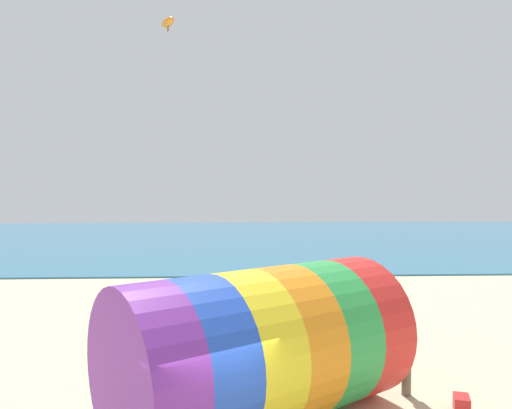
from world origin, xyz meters
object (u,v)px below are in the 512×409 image
at_px(giant_inflatable_tube, 261,346).
at_px(kite_orange_parafoil, 168,22).
at_px(kite_handler, 407,360).
at_px(cooler_box, 462,403).

height_order(giant_inflatable_tube, kite_orange_parafoil, kite_orange_parafoil).
height_order(kite_handler, kite_orange_parafoil, kite_orange_parafoil).
bearing_deg(kite_orange_parafoil, giant_inflatable_tube, -75.05).
bearing_deg(cooler_box, kite_handler, 137.17).
distance_m(giant_inflatable_tube, cooler_box, 5.13).
relative_size(kite_handler, kite_orange_parafoil, 1.20).
xyz_separation_m(kite_handler, cooler_box, (1.02, -0.95, -0.73)).
distance_m(kite_handler, kite_orange_parafoil, 20.39).
height_order(kite_orange_parafoil, cooler_box, kite_orange_parafoil).
distance_m(kite_handler, cooler_box, 1.57).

